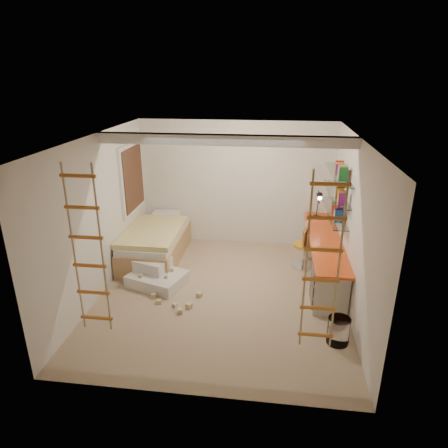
# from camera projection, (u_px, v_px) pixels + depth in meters

# --- Properties ---
(floor) EXTENTS (4.50, 4.50, 0.00)m
(floor) POSITION_uv_depth(u_px,v_px,m) (222.00, 294.00, 6.69)
(floor) COLOR #A18268
(floor) RESTS_ON ground
(ceiling_beam) EXTENTS (4.00, 0.18, 0.16)m
(ceiling_beam) POSITION_uv_depth(u_px,v_px,m) (224.00, 140.00, 6.06)
(ceiling_beam) COLOR white
(ceiling_beam) RESTS_ON ceiling
(window_frame) EXTENTS (0.06, 1.15, 1.35)m
(window_frame) POSITION_uv_depth(u_px,v_px,m) (132.00, 178.00, 7.75)
(window_frame) COLOR white
(window_frame) RESTS_ON wall_left
(window_blind) EXTENTS (0.02, 1.00, 1.20)m
(window_blind) POSITION_uv_depth(u_px,v_px,m) (134.00, 178.00, 7.75)
(window_blind) COLOR #4C2D1E
(window_blind) RESTS_ON window_frame
(rope_ladder_left) EXTENTS (0.41, 0.04, 2.13)m
(rope_ladder_left) POSITION_uv_depth(u_px,v_px,m) (88.00, 252.00, 4.68)
(rope_ladder_left) COLOR #C47421
(rope_ladder_left) RESTS_ON ceiling
(rope_ladder_right) EXTENTS (0.41, 0.04, 2.13)m
(rope_ladder_right) POSITION_uv_depth(u_px,v_px,m) (322.00, 265.00, 4.36)
(rope_ladder_right) COLOR orange
(rope_ladder_right) RESTS_ON ceiling
(waste_bin) EXTENTS (0.31, 0.31, 0.38)m
(waste_bin) POSITION_uv_depth(u_px,v_px,m) (338.00, 331.00, 5.44)
(waste_bin) COLOR white
(waste_bin) RESTS_ON floor
(desk) EXTENTS (0.56, 2.80, 0.75)m
(desk) POSITION_uv_depth(u_px,v_px,m) (323.00, 256.00, 7.13)
(desk) COLOR #E34D1A
(desk) RESTS_ON floor
(shelves) EXTENTS (0.25, 1.80, 0.71)m
(shelves) POSITION_uv_depth(u_px,v_px,m) (336.00, 193.00, 6.97)
(shelves) COLOR white
(shelves) RESTS_ON wall_right
(bed) EXTENTS (1.02, 2.00, 0.69)m
(bed) POSITION_uv_depth(u_px,v_px,m) (156.00, 243.00, 7.88)
(bed) COLOR #AD7F51
(bed) RESTS_ON floor
(task_lamp) EXTENTS (0.14, 0.36, 0.57)m
(task_lamp) POSITION_uv_depth(u_px,v_px,m) (319.00, 201.00, 7.76)
(task_lamp) COLOR black
(task_lamp) RESTS_ON desk
(swivel_chair) EXTENTS (0.56, 0.56, 0.78)m
(swivel_chair) POSITION_uv_depth(u_px,v_px,m) (304.00, 253.00, 7.53)
(swivel_chair) COLOR gold
(swivel_chair) RESTS_ON floor
(play_platform) EXTENTS (1.09, 0.96, 0.41)m
(play_platform) POSITION_uv_depth(u_px,v_px,m) (156.00, 275.00, 7.00)
(play_platform) COLOR silver
(play_platform) RESTS_ON floor
(toy_blocks) EXTENTS (1.11, 1.08, 0.68)m
(toy_blocks) POSITION_uv_depth(u_px,v_px,m) (165.00, 281.00, 6.66)
(toy_blocks) COLOR #CCB284
(toy_blocks) RESTS_ON floor
(books) EXTENTS (0.14, 0.64, 0.92)m
(books) POSITION_uv_depth(u_px,v_px,m) (337.00, 186.00, 6.93)
(books) COLOR #194CA5
(books) RESTS_ON shelves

